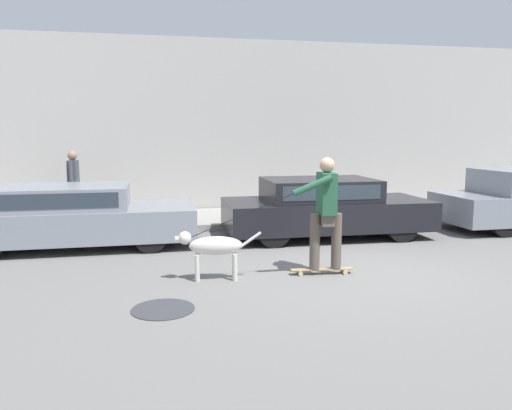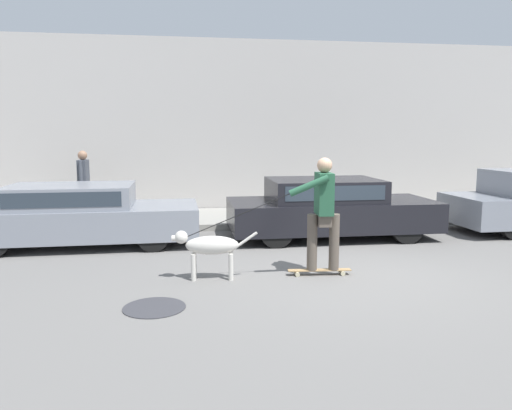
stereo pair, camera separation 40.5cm
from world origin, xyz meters
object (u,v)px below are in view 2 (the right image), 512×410
(parked_car_1, at_px, (329,208))
(dog, at_px, (209,246))
(skateboarder, at_px, (323,209))
(parked_car_0, at_px, (79,216))
(pedestrian_with_bag, at_px, (84,180))

(parked_car_1, distance_m, dog, 3.77)
(parked_car_1, distance_m, skateboarder, 2.90)
(parked_car_1, height_order, dog, parked_car_1)
(parked_car_0, bearing_deg, skateboarder, -34.32)
(parked_car_0, height_order, dog, parked_car_0)
(parked_car_0, xyz_separation_m, dog, (2.36, -2.68, -0.09))
(dog, bearing_deg, pedestrian_with_bag, -56.60)
(dog, bearing_deg, parked_car_0, -42.37)
(dog, height_order, skateboarder, skateboarder)
(parked_car_0, relative_size, skateboarder, 1.73)
(parked_car_1, relative_size, dog, 3.35)
(parked_car_0, distance_m, skateboarder, 4.91)
(parked_car_1, xyz_separation_m, pedestrian_with_bag, (-5.39, 2.65, 0.43))
(pedestrian_with_bag, bearing_deg, skateboarder, -47.24)
(parked_car_1, bearing_deg, parked_car_0, -179.61)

